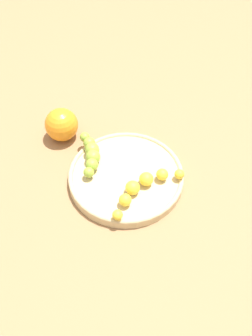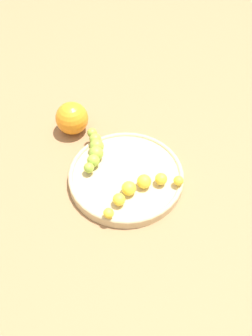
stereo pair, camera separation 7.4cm
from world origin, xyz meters
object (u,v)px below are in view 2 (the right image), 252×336
(fruit_bowl, at_px, (126,176))
(banana_green, at_px, (95,150))
(orange_fruit, at_px, (72,118))
(banana_yellow, at_px, (139,188))

(fruit_bowl, relative_size, banana_green, 1.98)
(fruit_bowl, distance_m, banana_green, 0.09)
(fruit_bowl, relative_size, orange_fruit, 3.19)
(fruit_bowl, distance_m, banana_yellow, 0.06)
(fruit_bowl, bearing_deg, banana_yellow, 38.12)
(banana_yellow, distance_m, orange_fruit, 0.25)
(banana_green, bearing_deg, fruit_bowl, -38.27)
(orange_fruit, bearing_deg, banana_yellow, 47.51)
(fruit_bowl, height_order, banana_green, banana_green)
(banana_yellow, bearing_deg, fruit_bowl, -1.12)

